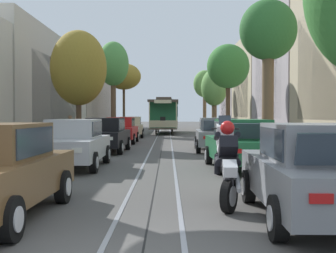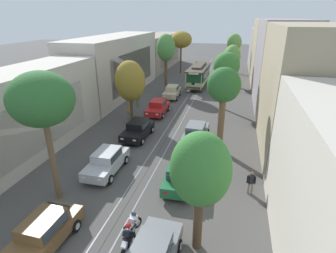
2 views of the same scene
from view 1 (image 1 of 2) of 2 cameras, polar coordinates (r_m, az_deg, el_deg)
name	(u,v)px [view 1 (image 1 of 2)]	position (r m, az deg, el deg)	size (l,w,h in m)	color
ground_plane	(164,140)	(29.91, -0.49, -1.78)	(160.00, 160.00, 0.00)	#4C4947
trolley_track_rails	(165,137)	(34.18, -0.41, -1.35)	(1.14, 70.69, 0.01)	gray
building_facade_left	(34,92)	(36.47, -17.03, 4.32)	(5.32, 62.39, 7.77)	beige
building_facade_right	(299,79)	(36.05, 16.59, 5.95)	(5.43, 62.39, 9.89)	beige
parked_car_silver_second_left	(75,143)	(14.62, -12.00, -2.13)	(2.00, 4.36, 1.58)	#B7B7BC
parked_car_black_mid_left	(106,135)	(20.52, -7.99, -1.07)	(2.10, 4.40, 1.58)	black
parked_car_red_fourth_left	(122,130)	(26.95, -6.02, -0.45)	(2.02, 4.37, 1.58)	red
parked_car_beige_fifth_left	(132,127)	(33.74, -4.72, -0.05)	(2.10, 4.41, 1.58)	#C1B28E
parked_car_grey_near_right	(316,171)	(7.64, 18.63, -5.51)	(2.10, 4.40, 1.58)	slate
parked_car_green_second_right	(242,144)	(14.15, 9.63, -2.25)	(2.09, 4.40, 1.58)	#1E6038
parked_car_grey_mid_right	(217,134)	(21.01, 6.37, -1.00)	(2.11, 4.41, 1.58)	slate
street_tree_kerb_left_second	(80,68)	(24.51, -11.40, 7.42)	(3.04, 2.76, 6.31)	#4C3826
street_tree_kerb_left_mid	(114,65)	(37.92, -6.99, 7.89)	(2.63, 2.69, 7.94)	brown
street_tree_kerb_left_fourth	(125,77)	(50.82, -5.64, 6.45)	(3.93, 4.15, 7.62)	#4C3826
street_tree_kerb_right_second	(269,36)	(20.30, 12.98, 11.40)	(2.54, 2.04, 6.82)	brown
street_tree_kerb_right_mid	(229,67)	(30.81, 7.93, 7.65)	(2.92, 2.50, 6.59)	#4C3826
street_tree_kerb_right_fourth	(215,88)	(42.87, 6.14, 4.98)	(2.56, 2.77, 6.19)	brown
street_tree_kerb_right_far	(206,85)	(53.78, 4.90, 5.41)	(2.73, 2.30, 7.14)	brown
cable_car_trolley	(166,115)	(41.07, -0.33, 1.44)	(2.77, 9.17, 3.28)	#1E5B38
motorcycle_with_rider	(228,159)	(8.28, 7.75, -4.21)	(0.52, 1.88, 1.71)	black
pedestrian_on_left_pavement	(71,128)	(25.34, -12.45, -0.24)	(0.55, 0.42, 1.69)	slate
pedestrian_on_right_pavement	(78,127)	(29.38, -11.64, -0.09)	(0.55, 0.38, 1.62)	slate
fire_hydrant	(37,154)	(15.34, -16.67, -3.40)	(0.40, 0.22, 0.84)	gold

